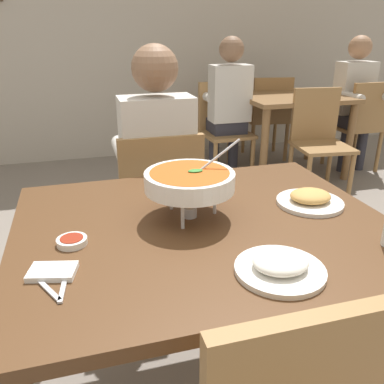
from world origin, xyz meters
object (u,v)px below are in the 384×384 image
dining_table_main (204,251)px  diner_main (156,159)px  chair_diner_main (159,204)px  rice_plate (280,266)px  appetizer_plate (310,199)px  chair_bg_corner (318,136)px  chair_bg_right (214,115)px  curry_bowl (190,181)px  dining_table_far (292,110)px  chair_bg_left (361,122)px  chair_bg_middle (223,124)px  patron_bg_left (355,96)px  sauce_dish (72,241)px  patron_bg_middle (228,101)px  chair_bg_window (269,114)px

dining_table_main → diner_main: diner_main is taller
chair_diner_main → rice_plate: chair_diner_main is taller
rice_plate → appetizer_plate: bearing=49.8°
rice_plate → chair_bg_corner: (1.52, 2.16, -0.29)m
dining_table_main → chair_bg_right: size_ratio=1.37×
curry_bowl → dining_table_far: curry_bowl is taller
appetizer_plate → chair_bg_left: 2.91m
chair_bg_right → chair_bg_corner: (0.58, -1.09, 0.00)m
chair_bg_middle → chair_bg_right: size_ratio=1.00×
chair_bg_corner → patron_bg_left: patron_bg_left is taller
chair_diner_main → chair_bg_middle: (0.97, 1.68, 0.00)m
sauce_dish → dining_table_far: sauce_dish is taller
dining_table_main → patron_bg_left: bearing=45.0°
chair_diner_main → rice_plate: bearing=-84.8°
chair_bg_middle → chair_bg_corner: 0.91m
rice_plate → chair_bg_right: (0.93, 3.26, -0.29)m
curry_bowl → chair_bg_left: curry_bowl is taller
dining_table_far → patron_bg_left: size_ratio=0.76×
chair_bg_corner → chair_bg_right: bearing=118.1°
dining_table_main → diner_main: (0.00, 0.82, 0.08)m
rice_plate → curry_bowl: bearing=109.1°
dining_table_far → chair_bg_left: (0.70, -0.14, -0.12)m
sauce_dish → chair_bg_corner: bearing=42.3°
chair_diner_main → diner_main: 0.24m
chair_diner_main → chair_bg_left: bearing=31.3°
chair_diner_main → chair_bg_right: bearing=64.2°
chair_bg_right → patron_bg_middle: (-0.05, -0.55, 0.24)m
chair_diner_main → chair_bg_middle: 1.94m
dining_table_main → diner_main: 0.82m
diner_main → chair_bg_corner: (1.62, 1.01, -0.24)m
chair_bg_left → dining_table_main: bearing=-136.7°
sauce_dish → chair_diner_main: bearing=62.5°
patron_bg_left → rice_plate: bearing=-129.8°
diner_main → appetizer_plate: diner_main is taller
curry_bowl → patron_bg_middle: patron_bg_middle is taller
chair_bg_right → rice_plate: bearing=-106.0°
sauce_dish → chair_bg_right: chair_bg_right is taller
appetizer_plate → chair_bg_middle: 2.51m
appetizer_plate → chair_bg_corner: (1.20, 1.79, -0.29)m
patron_bg_left → patron_bg_middle: bearing=176.8°
dining_table_main → patron_bg_middle: size_ratio=0.94×
rice_plate → patron_bg_left: (2.20, 2.64, -0.05)m
curry_bowl → chair_bg_window: curry_bowl is taller
dining_table_main → appetizer_plate: 0.44m
chair_bg_corner → chair_diner_main: bearing=-147.1°
chair_bg_middle → chair_bg_corner: (0.64, -0.64, 0.00)m
rice_plate → patron_bg_middle: patron_bg_middle is taller
appetizer_plate → chair_bg_right: bearing=77.9°
chair_diner_main → chair_bg_right: same height
chair_bg_right → chair_bg_window: 0.60m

